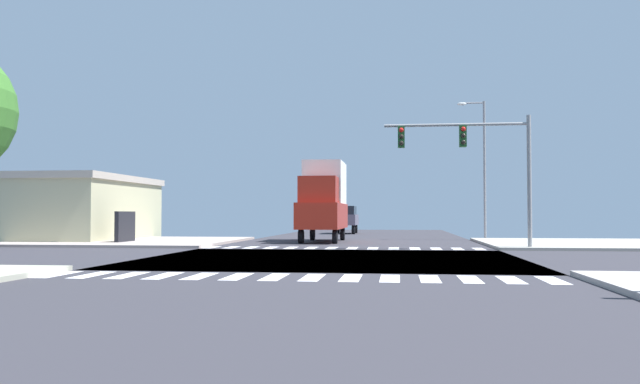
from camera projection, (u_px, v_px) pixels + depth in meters
name	position (u px, v px, depth m)	size (l,w,h in m)	color
ground	(332.00, 259.00, 23.92)	(90.00, 90.00, 0.05)	#302E35
sidewalk_corner_ne	(597.00, 244.00, 34.26)	(12.00, 12.00, 0.14)	#A09B91
sidewalk_corner_nw	(130.00, 241.00, 37.39)	(12.00, 12.00, 0.14)	#A2948D
crosswalk_near	(293.00, 277.00, 16.71)	(13.50, 2.00, 0.01)	white
crosswalk_far	(342.00, 248.00, 31.19)	(13.50, 2.00, 0.01)	white
traffic_signal_mast	(471.00, 150.00, 30.15)	(6.79, 0.55, 6.25)	gray
street_lamp	(481.00, 158.00, 41.16)	(1.78, 0.32, 8.89)	gray
bank_building	(46.00, 208.00, 40.49)	(12.92, 10.73, 4.02)	#B3AF88
suv_farside_1	(345.00, 217.00, 54.87)	(1.96, 4.60, 2.34)	black
box_truck_leading_1	(323.00, 199.00, 38.76)	(2.40, 7.20, 4.85)	black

